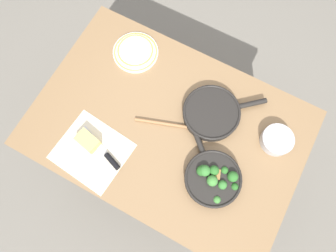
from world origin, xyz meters
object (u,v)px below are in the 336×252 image
Objects in this scene: cheese_block at (88,141)px; skillet_eggs at (212,113)px; grater_knife at (106,154)px; dinner_plate_stack at (136,52)px; skillet_broccoli at (213,178)px; prep_bowl_steel at (277,140)px; wooden_spoon at (183,126)px.

skillet_eggs is at bearing 41.57° from cheese_block.
dinner_plate_stack reaches higher than grater_knife.
grater_knife is (-0.32, -0.38, -0.02)m from skillet_eggs.
skillet_broccoli is at bearing 11.78° from cheese_block.
cheese_block is 0.50× the size of dinner_plate_stack.
prep_bowl_steel is (0.72, 0.39, -0.00)m from cheese_block.
skillet_eggs is at bearing 32.93° from wooden_spoon.
skillet_eggs is at bearing -175.99° from prep_bowl_steel.
dinner_plate_stack is at bearing -55.39° from grater_knife.
cheese_block is (-0.42, -0.37, -0.00)m from skillet_eggs.
grater_knife is 1.77× the size of prep_bowl_steel.
cheese_block is (-0.09, 0.01, 0.02)m from grater_knife.
skillet_broccoli is 2.81× the size of cheese_block.
skillet_broccoli reaches higher than dinner_plate_stack.
skillet_eggs is 0.97× the size of wooden_spoon.
grater_knife is (-0.45, -0.12, -0.02)m from skillet_broccoli.
prep_bowl_steel reaches higher than grater_knife.
skillet_eggs is 0.14m from wooden_spoon.
skillet_eggs is 0.50m from grater_knife.
skillet_broccoli is at bearing -145.33° from grater_knife.
grater_knife is 0.51m from dinner_plate_stack.
prep_bowl_steel is (0.76, -0.09, 0.01)m from dinner_plate_stack.
skillet_eggs is 0.30m from prep_bowl_steel.
grater_knife reaches higher than wooden_spoon.
grater_knife is 2.24× the size of cheese_block.
grater_knife is at bearing -6.12° from cheese_block.
wooden_spoon is 1.39× the size of grater_knife.
wooden_spoon is (-0.22, 0.15, -0.02)m from skillet_broccoli.
skillet_eggs is 0.56m from cheese_block.
wooden_spoon is at bearing -169.30° from skillet_eggs.
grater_knife is at bearing -74.74° from dinner_plate_stack.
prep_bowl_steel is (0.63, 0.40, 0.02)m from grater_knife.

